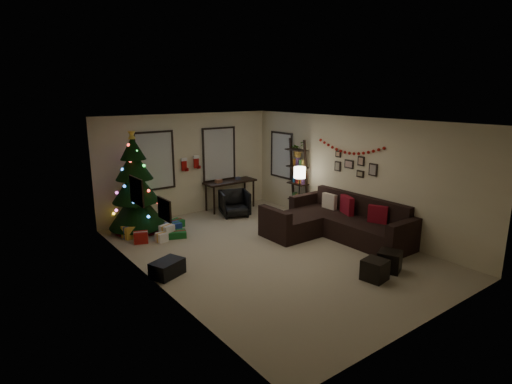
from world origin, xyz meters
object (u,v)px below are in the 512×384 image
Objects in this scene: christmas_tree at (135,189)px; bookshelf at (298,179)px; desk_chair at (235,203)px; sofa at (336,224)px; desk at (230,184)px.

christmas_tree reaches higher than bookshelf.
desk_chair is at bearing -8.08° from christmas_tree.
desk is at bearing 101.03° from sofa.
christmas_tree reaches higher than sofa.
desk_chair is 0.34× the size of bookshelf.
sofa is at bearing -78.97° from desk.
bookshelf is (1.15, -1.57, 0.28)m from desk.
sofa is at bearing -50.95° from desk_chair.
christmas_tree is at bearing -168.15° from desk_chair.
sofa is (3.50, -3.10, -0.72)m from christmas_tree.
christmas_tree is 1.20× the size of bookshelf.
christmas_tree is 2.87m from desk.
bookshelf is at bearing 74.85° from sofa.
sofa is at bearing -105.15° from bookshelf.
bookshelf reaches higher than desk.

